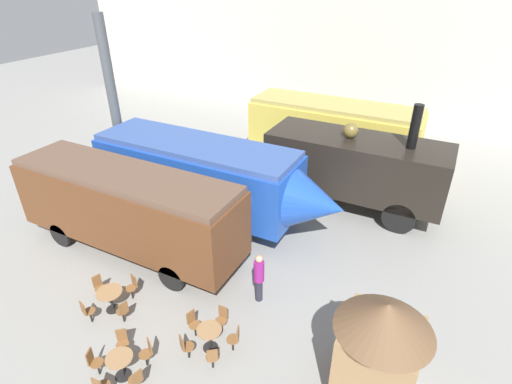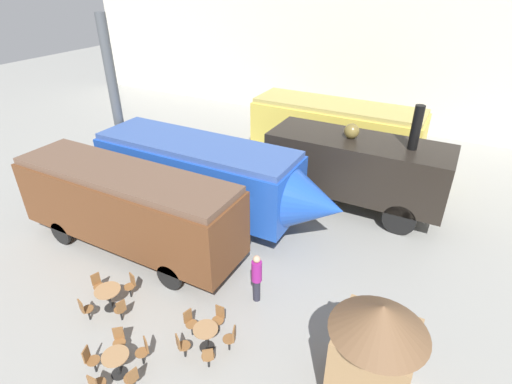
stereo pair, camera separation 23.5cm
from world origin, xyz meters
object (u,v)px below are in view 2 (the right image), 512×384
streamlined_locomotive (212,176)px  cafe_table_near (108,294)px  steam_locomotive (356,165)px  passenger_coach_vintage (336,128)px  passenger_coach_wooden (128,204)px  cafe_table_far (206,334)px  cafe_table_mid (116,360)px  cafe_chair_0 (131,284)px  visitor_person (257,276)px  ticket_kiosk (375,347)px

streamlined_locomotive → cafe_table_near: streamlined_locomotive is taller
steam_locomotive → streamlined_locomotive: bearing=-141.9°
passenger_coach_vintage → cafe_table_near: passenger_coach_vintage is taller
steam_locomotive → passenger_coach_wooden: 9.61m
cafe_table_far → cafe_table_near: bearing=-177.0°
passenger_coach_wooden → cafe_table_near: bearing=-60.5°
cafe_table_mid → cafe_chair_0: size_ratio=0.84×
passenger_coach_vintage → cafe_table_mid: (-0.71, -15.45, -1.54)m
cafe_table_near → streamlined_locomotive: bearing=89.7°
cafe_table_near → cafe_table_far: cafe_table_near is taller
passenger_coach_vintage → cafe_chair_0: 13.38m
cafe_table_near → passenger_coach_vintage: bearing=78.9°
passenger_coach_wooden → cafe_table_far: passenger_coach_wooden is taller
steam_locomotive → cafe_chair_0: bearing=-117.5°
visitor_person → ticket_kiosk: (4.03, -1.54, 0.68)m
streamlined_locomotive → ticket_kiosk: size_ratio=3.55×
cafe_table_mid → cafe_chair_0: 2.97m
passenger_coach_vintage → cafe_chair_0: bearing=-100.7°
passenger_coach_vintage → cafe_table_far: 13.73m
passenger_coach_vintage → steam_locomotive: (2.26, -3.98, -0.01)m
cafe_table_mid → cafe_chair_0: (-1.77, 2.39, -0.02)m
passenger_coach_vintage → cafe_table_far: size_ratio=11.92×
visitor_person → ticket_kiosk: ticket_kiosk is taller
visitor_person → passenger_coach_vintage: bearing=96.3°
passenger_coach_vintage → streamlined_locomotive: size_ratio=0.84×
streamlined_locomotive → passenger_coach_wooden: (-1.60, -3.18, -0.15)m
passenger_coach_vintage → cafe_table_near: size_ratio=11.02×
cafe_table_mid → cafe_table_far: 2.43m
ticket_kiosk → streamlined_locomotive: bearing=148.1°
streamlined_locomotive → cafe_table_far: bearing=-58.4°
cafe_table_near → cafe_table_far: 3.59m
cafe_table_far → ticket_kiosk: 4.61m
steam_locomotive → visitor_person: 7.43m
steam_locomotive → cafe_table_far: size_ratio=10.21×
cafe_chair_0 → ticket_kiosk: bearing=109.4°
passenger_coach_wooden → cafe_table_near: (1.57, -2.77, -1.38)m
cafe_table_near → visitor_person: size_ratio=0.45×
steam_locomotive → cafe_chair_0: steam_locomotive is taller
streamlined_locomotive → cafe_chair_0: streamlined_locomotive is taller
steam_locomotive → streamlined_locomotive: steam_locomotive is taller
cafe_chair_0 → visitor_person: (3.71, 1.80, 0.48)m
passenger_coach_wooden → cafe_table_near: size_ratio=11.08×
visitor_person → ticket_kiosk: 4.37m
ticket_kiosk → cafe_table_near: bearing=-172.8°
cafe_chair_0 → passenger_coach_wooden: bearing=-121.0°
steam_locomotive → streamlined_locomotive: size_ratio=0.72×
passenger_coach_vintage → visitor_person: 11.38m
steam_locomotive → visitor_person: (-1.02, -7.28, -1.07)m
passenger_coach_vintage → streamlined_locomotive: streamlined_locomotive is taller
cafe_table_far → visitor_person: visitor_person is taller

